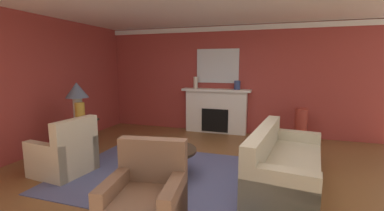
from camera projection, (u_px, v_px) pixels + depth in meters
The scene contains 20 objects.
ground_plane at pixel (199, 179), 4.17m from camera, with size 9.03×9.03×0.00m, color brown.
wall_fireplace at pixel (234, 80), 6.92m from camera, with size 7.54×0.12×2.78m, color #9E3833.
wall_window at pixel (36, 85), 5.31m from camera, with size 0.12×6.80×2.78m, color #9E3833.
crown_moulding at pixel (234, 28), 6.64m from camera, with size 7.54×0.08×0.12m, color white.
area_rug at pixel (166, 175), 4.32m from camera, with size 3.36×2.49×0.01m, color #4C517A.
fireplace at pixel (216, 112), 6.98m from camera, with size 1.80×0.35×1.17m.
mantel_mirror at pixel (218, 66), 6.90m from camera, with size 1.12×0.04×0.88m, color silver.
sofa at pixel (283, 166), 3.94m from camera, with size 1.16×2.20×0.85m.
armchair_near_window at pixel (65, 156), 4.36m from camera, with size 0.88×0.88×0.95m.
armchair_facing_fireplace at pixel (146, 202), 2.88m from camera, with size 0.91×0.91×0.95m.
coffee_table at pixel (166, 156), 4.27m from camera, with size 1.00×1.00×0.45m.
side_table at pixel (80, 134), 5.32m from camera, with size 0.56×0.56×0.70m.
table_lamp at pixel (77, 94), 5.19m from camera, with size 0.44×0.44×0.75m.
vase_mantel_left at pixel (196, 83), 6.98m from camera, with size 0.11×0.11×0.31m, color beige.
vase_tall_corner at pixel (301, 126), 6.08m from camera, with size 0.28×0.28×0.80m, color #9E3328.
vase_mantel_right at pixel (237, 85), 6.65m from camera, with size 0.16×0.16×0.23m, color navy.
vase_on_side_table at pixel (80, 112), 5.09m from camera, with size 0.18×0.18×0.37m, color #B7892D.
book_red_cover at pixel (177, 146), 4.33m from camera, with size 0.23×0.20×0.05m, color navy.
book_art_folio at pixel (155, 145), 4.23m from camera, with size 0.22×0.19×0.04m, color tan.
book_small_novel at pixel (165, 145), 4.08m from camera, with size 0.24×0.18×0.04m, color maroon.
Camera 1 is at (1.11, -3.78, 1.80)m, focal length 24.68 mm.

